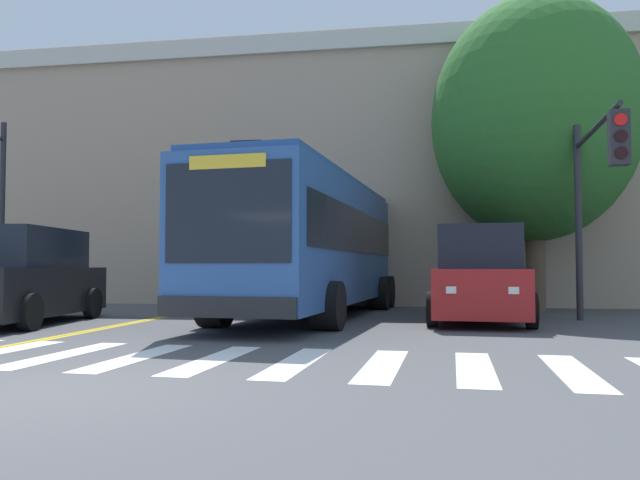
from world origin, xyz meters
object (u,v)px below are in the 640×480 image
at_px(city_bus, 316,244).
at_px(car_silver_behind_bus, 333,278).
at_px(traffic_light_near_corner, 594,179).
at_px(street_tree_curbside_large, 533,119).
at_px(car_red_far_lane, 479,277).
at_px(car_black_near_lane, 21,278).

height_order(city_bus, car_silver_behind_bus, city_bus).
distance_m(traffic_light_near_corner, street_tree_curbside_large, 5.45).
bearing_deg(street_tree_curbside_large, car_silver_behind_bus, 134.80).
distance_m(car_silver_behind_bus, street_tree_curbside_large, 10.99).
height_order(car_red_far_lane, car_silver_behind_bus, car_red_far_lane).
bearing_deg(traffic_light_near_corner, car_red_far_lane, 157.41).
distance_m(city_bus, car_red_far_lane, 4.36).
relative_size(car_silver_behind_bus, street_tree_curbside_large, 0.44).
xyz_separation_m(car_black_near_lane, traffic_light_near_corner, (12.60, 1.27, 2.14)).
relative_size(car_red_far_lane, traffic_light_near_corner, 1.03).
distance_m(city_bus, car_silver_behind_bus, 9.75).
xyz_separation_m(city_bus, car_black_near_lane, (-6.18, -3.50, -0.87)).
relative_size(car_black_near_lane, car_red_far_lane, 1.06).
xyz_separation_m(car_silver_behind_bus, traffic_light_near_corner, (7.39, -11.88, 2.33)).
distance_m(city_bus, car_black_near_lane, 7.16).
height_order(car_black_near_lane, street_tree_curbside_large, street_tree_curbside_large).
bearing_deg(car_red_far_lane, car_black_near_lane, -167.71).
relative_size(city_bus, car_black_near_lane, 2.35).
height_order(city_bus, car_black_near_lane, city_bus).
bearing_deg(city_bus, street_tree_curbside_large, 23.55).
bearing_deg(street_tree_curbside_large, car_red_far_lane, -116.31).
height_order(car_silver_behind_bus, traffic_light_near_corner, traffic_light_near_corner).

